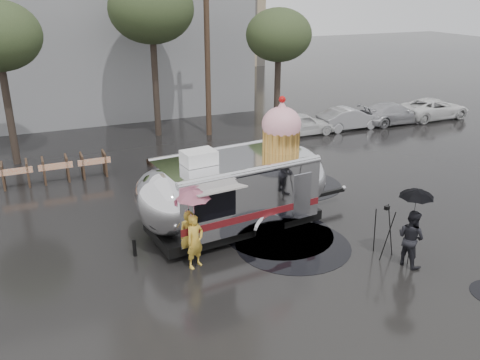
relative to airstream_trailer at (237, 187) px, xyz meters
name	(u,v)px	position (x,y,z in m)	size (l,w,h in m)	color
ground	(297,271)	(0.53, -3.01, -1.52)	(120.00, 120.00, 0.00)	black
puddles	(275,219)	(1.53, 0.24, -1.51)	(7.84, 11.16, 0.01)	black
grey_building	(50,2)	(-3.47, 20.99, 4.98)	(22.00, 12.00, 13.00)	slate
utility_pole	(207,46)	(3.03, 10.99, 3.10)	(1.60, 0.28, 9.00)	#473323
tree_mid	(151,10)	(0.53, 11.99, 4.82)	(4.20, 4.20, 8.03)	#382D26
tree_right	(279,36)	(6.53, 9.99, 3.54)	(3.36, 3.36, 6.42)	#382D26
barricade_row	(56,169)	(-5.02, 6.95, -0.99)	(4.30, 0.80, 1.00)	#473323
parked_cars	(376,113)	(12.31, 8.99, -0.80)	(13.20, 1.90, 1.50)	silver
airstream_trailer	(237,187)	(0.00, 0.00, 0.00)	(8.00, 3.58, 4.32)	silver
person_left	(195,241)	(-1.97, -1.65, -0.72)	(0.57, 0.38, 1.60)	gold
umbrella_pink	(194,204)	(-1.97, -1.65, 0.43)	(1.16, 1.16, 2.34)	pink
person_right	(411,238)	(3.63, -3.93, -0.68)	(0.80, 0.45, 1.67)	black
umbrella_black	(416,202)	(3.63, -3.93, 0.43)	(1.16, 1.16, 2.34)	black
tripod	(385,226)	(3.28, -3.22, -0.56)	(0.63, 0.65, 1.60)	black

